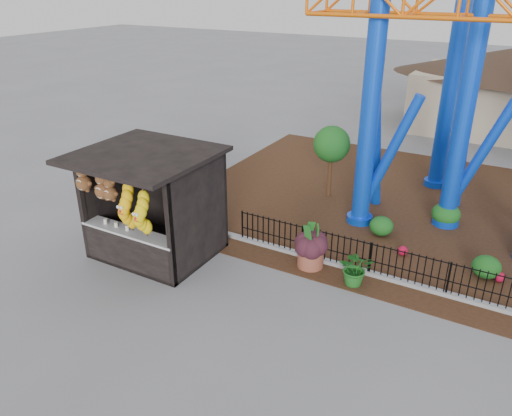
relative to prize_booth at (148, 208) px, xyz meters
The scene contains 9 objects.
ground 3.49m from the prize_booth, 16.93° to the right, with size 120.00×120.00×0.00m, color slate.
mulch_bed 10.08m from the prize_booth, 45.32° to the left, with size 18.00×12.00×0.02m, color #331E11.
curb 7.46m from the prize_booth, 16.57° to the left, with size 18.00×0.18×0.12m, color gray.
prize_booth is the anchor object (origin of this frame).
picket_fence 8.24m from the prize_booth, 14.77° to the left, with size 12.20×0.06×1.00m, color black, non-canonical shape.
terracotta_planter 4.73m from the prize_booth, 22.09° to the left, with size 0.73×0.73×0.58m, color brown.
planter_foliage 4.61m from the prize_booth, 22.09° to the left, with size 0.70×0.70×0.64m, color black.
potted_plant 5.90m from the prize_booth, 14.71° to the left, with size 0.88×0.76×0.98m, color #285B1B.
landscaping 9.16m from the prize_booth, 33.16° to the left, with size 7.98×4.27×0.73m.
Camera 1 is at (5.82, -8.53, 7.33)m, focal length 35.00 mm.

